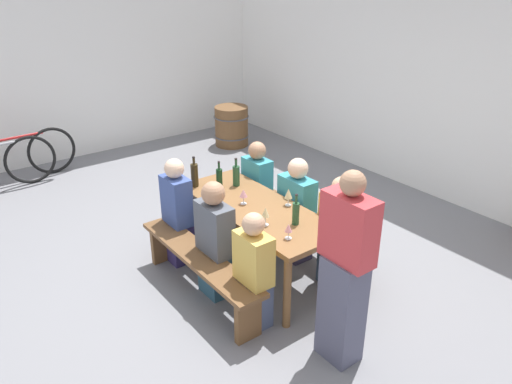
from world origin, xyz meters
TOP-DOWN VIEW (x-y plane):
  - ground_plane at (0.00, 0.00)m, footprint 24.00×24.00m
  - back_wall at (0.00, 3.13)m, footprint 14.00×0.20m
  - side_wall at (-4.53, 0.00)m, footprint 0.20×6.66m
  - tasting_table at (0.00, 0.00)m, footprint 1.82×0.71m
  - bench_near at (0.00, -0.66)m, footprint 1.72×0.30m
  - bench_far at (0.00, 0.66)m, footprint 1.72×0.30m
  - wine_bottle_0 at (-0.76, -0.22)m, footprint 0.08×0.08m
  - wine_bottle_1 at (0.50, 0.06)m, footprint 0.06×0.06m
  - wine_bottle_2 at (-0.52, 0.13)m, footprint 0.07×0.07m
  - wine_bottle_3 at (-0.55, -0.06)m, footprint 0.06×0.06m
  - wine_glass_0 at (-0.11, -0.07)m, footprint 0.08×0.08m
  - wine_glass_1 at (0.17, 0.26)m, footprint 0.08×0.08m
  - wine_glass_2 at (0.66, -0.16)m, footprint 0.07×0.07m
  - wine_glass_3 at (0.35, -0.16)m, footprint 0.07×0.07m
  - seated_guest_near_0 at (-0.66, -0.51)m, footprint 0.33×0.24m
  - seated_guest_near_1 at (0.05, -0.51)m, footprint 0.39×0.24m
  - seated_guest_near_2 at (0.64, -0.51)m, footprint 0.33×0.24m
  - seated_guest_far_0 at (-0.65, 0.51)m, footprint 0.34×0.24m
  - seated_guest_far_1 at (0.02, 0.51)m, footprint 0.40×0.24m
  - seated_guest_far_2 at (0.62, 0.51)m, footprint 0.37×0.24m
  - standing_host at (1.35, -0.19)m, footprint 0.42×0.24m
  - wine_barrel at (-3.38, 2.03)m, footprint 0.60×0.60m
  - parked_bicycle_0 at (-3.92, -1.37)m, footprint 0.20×1.79m

SIDE VIEW (x-z plane):
  - ground_plane at x=0.00m, z-range 0.00..0.00m
  - wine_barrel at x=-3.38m, z-range 0.00..0.67m
  - bench_near at x=0.00m, z-range 0.12..0.57m
  - bench_far at x=0.00m, z-range 0.12..0.57m
  - parked_bicycle_0 at x=-3.92m, z-range -0.08..0.82m
  - seated_guest_near_2 at x=0.64m, z-range -0.03..1.06m
  - seated_guest_far_2 at x=0.62m, z-range -0.03..1.10m
  - seated_guest_far_0 at x=-0.65m, z-range -0.02..1.09m
  - seated_guest_far_1 at x=0.02m, z-range -0.03..1.10m
  - seated_guest_near_1 at x=0.05m, z-range -0.02..1.13m
  - seated_guest_near_0 at x=-0.66m, z-range -0.02..1.13m
  - tasting_table at x=0.00m, z-range 0.28..1.03m
  - standing_host at x=1.35m, z-range -0.03..1.58m
  - wine_glass_2 at x=0.66m, z-range 0.78..0.92m
  - wine_glass_0 at x=-0.11m, z-range 0.78..0.94m
  - wine_bottle_1 at x=0.50m, z-range 0.71..1.01m
  - wine_bottle_2 at x=-0.52m, z-range 0.71..1.02m
  - wine_bottle_3 at x=-0.55m, z-range 0.71..1.02m
  - wine_glass_1 at x=0.17m, z-range 0.78..0.96m
  - wine_glass_3 at x=0.35m, z-range 0.79..0.96m
  - wine_bottle_0 at x=-0.76m, z-range 0.71..1.04m
  - back_wall at x=0.00m, z-range 0.00..3.20m
  - side_wall at x=-4.53m, z-range 0.00..3.20m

